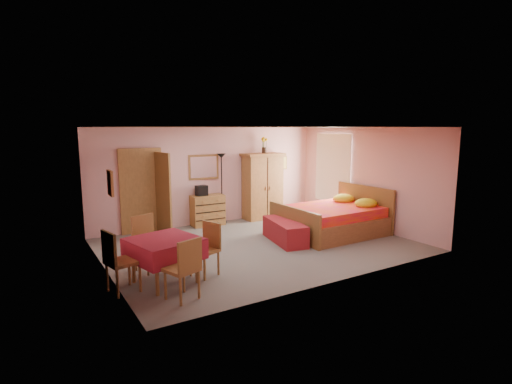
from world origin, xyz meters
TOP-DOWN VIEW (x-y plane):
  - floor at (0.00, 0.00)m, footprint 6.50×6.50m
  - ceiling at (0.00, 0.00)m, footprint 6.50×6.50m
  - wall_back at (0.00, 2.50)m, footprint 6.50×0.10m
  - wall_front at (0.00, -2.50)m, footprint 6.50×0.10m
  - wall_left at (-3.25, 0.00)m, footprint 0.10×5.00m
  - wall_right at (3.25, 0.00)m, footprint 0.10×5.00m
  - doorway at (-1.90, 2.47)m, footprint 1.06×0.12m
  - window at (3.21, 1.20)m, footprint 0.08×1.40m
  - picture_left at (-3.22, -0.60)m, footprint 0.04×0.32m
  - picture_back at (2.35, 2.47)m, footprint 0.30×0.04m
  - chest_of_drawers at (-0.21, 2.27)m, footprint 0.88×0.46m
  - wall_mirror at (-0.21, 2.48)m, footprint 0.85×0.09m
  - stereo at (-0.37, 2.29)m, footprint 0.30×0.23m
  - floor_lamp at (0.23, 2.30)m, footprint 0.25×0.25m
  - wardrobe at (1.49, 2.22)m, footprint 1.20×0.63m
  - sunflower_vase at (1.56, 2.27)m, footprint 0.19×0.19m
  - bed at (2.02, -0.09)m, footprint 2.42×1.91m
  - bench at (0.64, -0.08)m, footprint 0.83×1.54m
  - dining_table at (-2.50, -1.03)m, footprint 1.26×1.26m
  - chair_south at (-2.49, -1.80)m, footprint 0.56×0.56m
  - chair_north at (-2.54, -0.32)m, footprint 0.58×0.58m
  - chair_west at (-3.19, -1.06)m, footprint 0.55×0.55m
  - chair_east at (-1.80, -1.07)m, footprint 0.55×0.55m

SIDE VIEW (x-z plane):
  - floor at x=0.00m, z-range 0.00..0.00m
  - bench at x=0.64m, z-range 0.00..0.49m
  - dining_table at x=-2.50m, z-range 0.00..0.77m
  - chest_of_drawers at x=-0.21m, z-range 0.00..0.82m
  - chair_east at x=-1.80m, z-range 0.00..0.94m
  - chair_south at x=-2.49m, z-range 0.00..0.97m
  - chair_north at x=-2.54m, z-range 0.00..1.01m
  - chair_west at x=-3.19m, z-range 0.00..1.02m
  - bed at x=2.02m, z-range 0.00..1.11m
  - wardrobe at x=1.49m, z-range 0.00..1.88m
  - floor_lamp at x=0.23m, z-range 0.00..1.91m
  - stereo at x=-0.37m, z-range 0.82..1.09m
  - doorway at x=-1.90m, z-range -0.05..2.10m
  - wall_back at x=0.00m, z-range 0.00..2.60m
  - wall_front at x=0.00m, z-range 0.00..2.60m
  - wall_left at x=-3.25m, z-range 0.00..2.60m
  - wall_right at x=3.25m, z-range 0.00..2.60m
  - window at x=3.21m, z-range 0.48..2.42m
  - picture_back at x=2.35m, z-range 1.35..1.75m
  - wall_mirror at x=-0.21m, z-range 1.21..1.89m
  - picture_left at x=-3.22m, z-range 1.49..1.91m
  - sunflower_vase at x=1.56m, z-range 1.88..2.33m
  - ceiling at x=0.00m, z-range 2.60..2.60m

